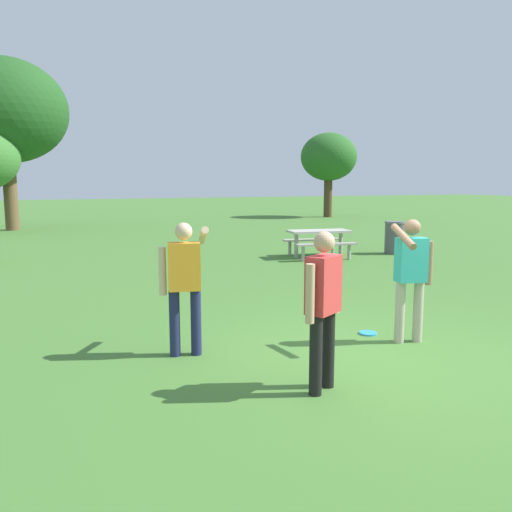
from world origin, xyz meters
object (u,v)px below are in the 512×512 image
object	(u,v)px
person_catcher	(411,271)
person_bystander	(323,301)
frisbee	(368,333)
picnic_table_near	(319,238)
tree_far_right	(329,158)
tree_broad_center	(5,111)
trash_can_beside_table	(394,237)
person_thrower	(184,278)

from	to	relation	value
person_catcher	person_bystander	size ratio (longest dim) A/B	1.00
frisbee	picnic_table_near	world-z (taller)	picnic_table_near
picnic_table_near	tree_far_right	distance (m)	17.13
picnic_table_near	person_catcher	bearing A→B (deg)	-110.83
frisbee	tree_broad_center	size ratio (longest dim) A/B	0.03
trash_can_beside_table	person_bystander	bearing A→B (deg)	-131.36
trash_can_beside_table	tree_broad_center	xyz separation A→B (m)	(-10.68, 12.60, 4.57)
person_catcher	tree_broad_center	bearing A→B (deg)	105.52
person_thrower	tree_broad_center	distance (m)	19.64
person_thrower	person_catcher	size ratio (longest dim) A/B	1.00
frisbee	tree_far_right	size ratio (longest dim) A/B	0.05
trash_can_beside_table	tree_far_right	size ratio (longest dim) A/B	0.19
person_catcher	picnic_table_near	bearing A→B (deg)	69.17
tree_far_right	trash_can_beside_table	bearing A→B (deg)	-113.56
person_catcher	tree_far_right	distance (m)	24.71
person_bystander	tree_far_right	bearing A→B (deg)	59.28
person_bystander	picnic_table_near	bearing A→B (deg)	60.57
picnic_table_near	tree_broad_center	xyz separation A→B (m)	(-8.24, 12.41, 4.49)
frisbee	tree_far_right	distance (m)	24.50
tree_broad_center	tree_far_right	xyz separation A→B (m)	(17.04, 1.99, -1.56)
person_catcher	trash_can_beside_table	bearing A→B (deg)	53.69
person_catcher	frisbee	xyz separation A→B (m)	(-0.28, 0.52, -0.95)
trash_can_beside_table	tree_broad_center	world-z (taller)	tree_broad_center
person_thrower	person_bystander	distance (m)	1.90
person_bystander	tree_broad_center	distance (m)	21.37
person_catcher	person_bystander	xyz separation A→B (m)	(-1.88, -0.97, -0.02)
person_thrower	person_catcher	distance (m)	2.95
frisbee	trash_can_beside_table	size ratio (longest dim) A/B	0.26
person_bystander	tree_far_right	xyz separation A→B (m)	(13.46, 22.65, 2.55)
person_thrower	tree_far_right	size ratio (longest dim) A/B	0.33
frisbee	picnic_table_near	distance (m)	7.44
person_thrower	picnic_table_near	bearing A→B (deg)	49.58
person_bystander	picnic_table_near	size ratio (longest dim) A/B	0.87
tree_broad_center	picnic_table_near	bearing A→B (deg)	-56.41
tree_far_right	tree_broad_center	bearing A→B (deg)	-173.35
person_catcher	person_bystander	distance (m)	2.12
person_catcher	frisbee	world-z (taller)	person_catcher
frisbee	tree_broad_center	distance (m)	20.50
person_bystander	person_catcher	bearing A→B (deg)	27.15
tree_broad_center	tree_far_right	world-z (taller)	tree_broad_center
person_bystander	frisbee	world-z (taller)	person_bystander
person_thrower	person_bystander	world-z (taller)	same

